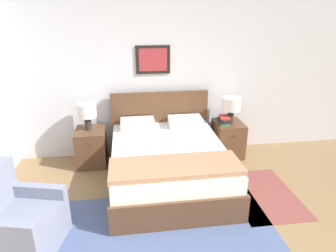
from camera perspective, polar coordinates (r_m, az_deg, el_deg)
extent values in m
cube|color=silver|center=(4.86, -1.78, 9.41)|extent=(7.01, 0.06, 2.60)
cube|color=black|center=(4.76, -2.88, 12.50)|extent=(0.53, 0.02, 0.44)
cube|color=#9E2D33|center=(4.75, -2.86, 12.47)|extent=(0.44, 0.00, 0.35)
cube|color=#47567F|center=(3.50, -0.83, -19.82)|extent=(2.52, 1.54, 0.01)
cube|color=brown|center=(4.29, 17.62, -12.23)|extent=(0.83, 1.22, 0.01)
cube|color=brown|center=(4.27, 0.04, -9.12)|extent=(1.57, 1.99, 0.28)
cube|color=brown|center=(3.38, 2.43, -14.72)|extent=(1.57, 0.06, 0.08)
cube|color=white|center=(4.13, 0.04, -5.72)|extent=(1.51, 1.91, 0.29)
cube|color=brown|center=(4.87, -1.56, 3.62)|extent=(1.57, 0.06, 0.51)
cube|color=#9E7051|center=(3.52, 1.47, -7.73)|extent=(1.54, 0.56, 0.06)
cube|color=white|center=(4.69, -5.80, 0.41)|extent=(0.52, 0.32, 0.14)
cube|color=white|center=(4.77, 3.29, 0.87)|extent=(0.52, 0.32, 0.14)
cube|color=gray|center=(3.54, -25.70, -17.53)|extent=(0.83, 0.85, 0.42)
cube|color=gray|center=(3.59, -23.96, -11.20)|extent=(0.68, 0.27, 0.14)
cube|color=gray|center=(3.19, -29.36, -16.67)|extent=(0.68, 0.27, 0.14)
cube|color=brown|center=(4.87, -14.37, -3.86)|extent=(0.45, 0.52, 0.57)
sphere|color=#332D28|center=(4.56, -14.87, -3.47)|extent=(0.02, 0.02, 0.02)
cube|color=brown|center=(5.10, 11.34, -2.39)|extent=(0.45, 0.52, 0.57)
sphere|color=#332D28|center=(4.81, 12.51, -1.92)|extent=(0.02, 0.02, 0.02)
cylinder|color=#2D2823|center=(4.75, -14.97, 0.19)|extent=(0.10, 0.10, 0.15)
cylinder|color=#2D2823|center=(4.71, -15.09, 1.38)|extent=(0.02, 0.02, 0.06)
cylinder|color=silver|center=(4.67, -15.25, 2.92)|extent=(0.29, 0.29, 0.21)
cylinder|color=#2D2823|center=(4.99, 11.78, 1.51)|extent=(0.10, 0.10, 0.15)
cylinder|color=#2D2823|center=(4.96, 11.87, 2.66)|extent=(0.02, 0.02, 0.06)
cylinder|color=silver|center=(4.92, 11.98, 4.13)|extent=(0.29, 0.29, 0.21)
cube|color=#4C7551|center=(4.91, 10.67, 0.54)|extent=(0.17, 0.22, 0.03)
cube|color=#232328|center=(4.90, 10.70, 0.88)|extent=(0.21, 0.22, 0.03)
cube|color=#232328|center=(4.89, 10.73, 1.26)|extent=(0.19, 0.23, 0.04)
cube|color=#B7332D|center=(4.87, 10.75, 1.66)|extent=(0.17, 0.23, 0.03)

